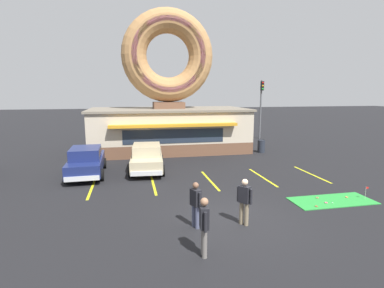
% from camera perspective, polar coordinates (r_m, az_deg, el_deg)
% --- Properties ---
extents(ground_plane, '(160.00, 160.00, 0.00)m').
position_cam_1_polar(ground_plane, '(11.44, 7.76, -14.11)').
color(ground_plane, black).
extents(donut_shop_building, '(12.30, 6.75, 10.96)m').
position_cam_1_polar(donut_shop_building, '(23.99, -4.48, 7.68)').
color(donut_shop_building, brown).
rests_on(donut_shop_building, ground).
extents(putting_mat, '(3.55, 1.50, 0.03)m').
position_cam_1_polar(putting_mat, '(14.44, 25.13, -9.75)').
color(putting_mat, green).
rests_on(putting_mat, ground).
extents(mini_donut_near_left, '(0.13, 0.13, 0.04)m').
position_cam_1_polar(mini_donut_near_left, '(13.42, 22.62, -10.89)').
color(mini_donut_near_left, brown).
rests_on(mini_donut_near_left, putting_mat).
extents(mini_donut_near_right, '(0.13, 0.13, 0.04)m').
position_cam_1_polar(mini_donut_near_right, '(15.08, 27.37, -8.97)').
color(mini_donut_near_right, '#D17F47').
rests_on(mini_donut_near_right, putting_mat).
extents(mini_donut_mid_left, '(0.13, 0.13, 0.04)m').
position_cam_1_polar(mini_donut_mid_left, '(14.45, 22.75, -9.42)').
color(mini_donut_mid_left, '#A5724C').
rests_on(mini_donut_mid_left, putting_mat).
extents(mini_donut_mid_centre, '(0.13, 0.13, 0.04)m').
position_cam_1_polar(mini_donut_mid_centre, '(13.99, 24.18, -10.16)').
color(mini_donut_mid_centre, '#D8667F').
rests_on(mini_donut_mid_centre, putting_mat).
extents(golf_ball, '(0.04, 0.04, 0.04)m').
position_cam_1_polar(golf_ball, '(14.08, 25.20, -10.10)').
color(golf_ball, white).
rests_on(golf_ball, putting_mat).
extents(putting_flag_pin, '(0.13, 0.01, 0.55)m').
position_cam_1_polar(putting_flag_pin, '(15.18, 30.31, -7.56)').
color(putting_flag_pin, silver).
rests_on(putting_flag_pin, putting_mat).
extents(car_champagne, '(2.21, 4.66, 1.60)m').
position_cam_1_polar(car_champagne, '(17.96, -8.60, -2.35)').
color(car_champagne, '#BCAD89').
rests_on(car_champagne, ground).
extents(car_navy, '(2.08, 4.61, 1.60)m').
position_cam_1_polar(car_navy, '(17.81, -19.52, -2.91)').
color(car_navy, navy).
rests_on(car_navy, ground).
extents(pedestrian_blue_sweater_man, '(0.28, 0.59, 1.74)m').
position_cam_1_polar(pedestrian_blue_sweater_man, '(8.71, 2.33, -14.97)').
color(pedestrian_blue_sweater_man, slate).
rests_on(pedestrian_blue_sweater_man, ground).
extents(pedestrian_hooded_kid, '(0.37, 0.56, 1.62)m').
position_cam_1_polar(pedestrian_hooded_kid, '(10.42, 0.69, -11.13)').
color(pedestrian_hooded_kid, '#474C66').
rests_on(pedestrian_hooded_kid, ground).
extents(pedestrian_leather_jacket_man, '(0.42, 0.49, 1.67)m').
position_cam_1_polar(pedestrian_leather_jacket_man, '(10.78, 9.94, -10.40)').
color(pedestrian_leather_jacket_man, '#7F7056').
rests_on(pedestrian_leather_jacket_man, ground).
extents(trash_bin, '(0.57, 0.57, 0.97)m').
position_cam_1_polar(trash_bin, '(23.86, 13.05, -0.39)').
color(trash_bin, '#232833').
rests_on(trash_bin, ground).
extents(traffic_light_pole, '(0.28, 0.47, 5.80)m').
position_cam_1_polar(traffic_light_pole, '(30.82, 13.04, 7.87)').
color(traffic_light_pole, '#595B60').
rests_on(traffic_light_pole, ground).
extents(parking_stripe_far_left, '(0.12, 3.60, 0.01)m').
position_cam_1_polar(parking_stripe_far_left, '(15.66, -18.51, -7.86)').
color(parking_stripe_far_left, yellow).
rests_on(parking_stripe_far_left, ground).
extents(parking_stripe_left, '(0.12, 3.60, 0.01)m').
position_cam_1_polar(parking_stripe_left, '(15.57, -7.40, -7.52)').
color(parking_stripe_left, yellow).
rests_on(parking_stripe_left, ground).
extents(parking_stripe_mid_left, '(0.12, 3.60, 0.01)m').
position_cam_1_polar(parking_stripe_mid_left, '(16.05, 3.42, -6.92)').
color(parking_stripe_mid_left, yellow).
rests_on(parking_stripe_mid_left, ground).
extents(parking_stripe_centre, '(0.12, 3.60, 0.01)m').
position_cam_1_polar(parking_stripe_centre, '(17.06, 13.25, -6.16)').
color(parking_stripe_centre, yellow).
rests_on(parking_stripe_centre, ground).
extents(parking_stripe_mid_right, '(0.12, 3.60, 0.01)m').
position_cam_1_polar(parking_stripe_mid_right, '(18.50, 21.76, -5.36)').
color(parking_stripe_mid_right, yellow).
rests_on(parking_stripe_mid_right, ground).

